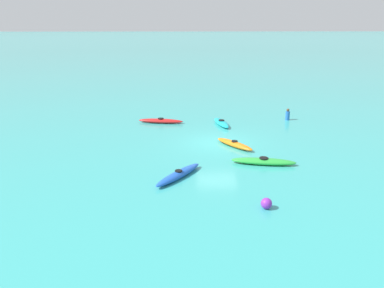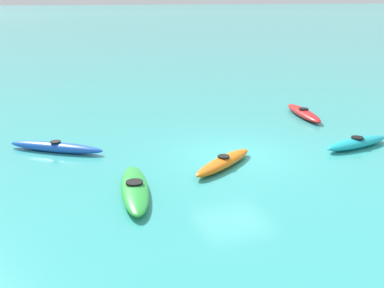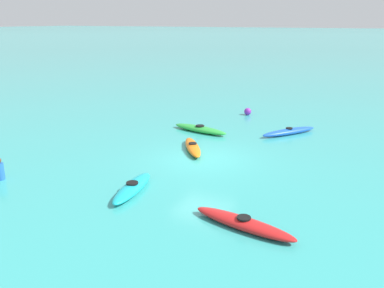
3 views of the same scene
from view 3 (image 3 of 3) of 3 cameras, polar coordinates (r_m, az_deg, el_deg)
ground_plane at (r=17.68m, az=1.67°, el=-2.07°), size 600.00×600.00×0.00m
kayak_cyan at (r=14.43m, az=-8.45°, el=-6.15°), size 2.94×1.22×0.37m
kayak_orange at (r=18.71m, az=0.10°, el=-0.44°), size 2.73×2.18×0.37m
kayak_green at (r=21.81m, az=1.14°, el=2.14°), size 1.30×3.43×0.37m
kayak_red at (r=12.03m, az=7.34°, el=-11.10°), size 1.19×3.37×0.37m
kayak_blue at (r=21.94m, az=13.59°, el=1.73°), size 3.17×2.42×0.37m
buoy_purple at (r=25.99m, az=7.91°, el=4.59°), size 0.45×0.45×0.45m
person_near_shore at (r=16.93m, az=-25.62°, el=-3.34°), size 0.40×0.40×0.88m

